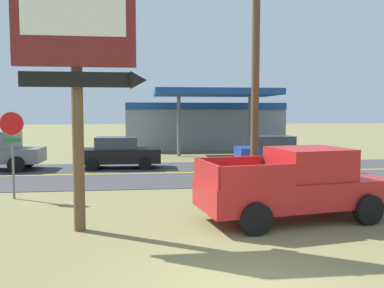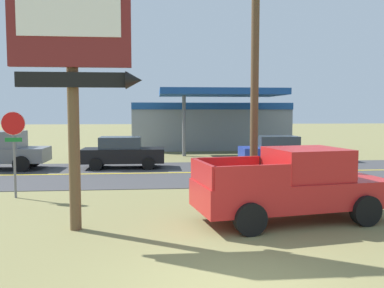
{
  "view_description": "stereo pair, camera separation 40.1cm",
  "coord_description": "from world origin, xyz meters",
  "views": [
    {
      "loc": [
        -1.72,
        -6.39,
        2.96
      ],
      "look_at": [
        0.0,
        8.0,
        1.8
      ],
      "focal_mm": 38.29,
      "sensor_mm": 36.0,
      "label": 1
    },
    {
      "loc": [
        -1.32,
        -6.43,
        2.96
      ],
      "look_at": [
        0.0,
        8.0,
        1.8
      ],
      "focal_mm": 38.29,
      "sensor_mm": 36.0,
      "label": 2
    }
  ],
  "objects": [
    {
      "name": "utility_pole",
      "position": [
        1.93,
        6.71,
        5.12
      ],
      "size": [
        1.79,
        0.26,
        9.65
      ],
      "color": "brown",
      "rests_on": "ground"
    },
    {
      "name": "stop_sign",
      "position": [
        -6.09,
        7.89,
        2.03
      ],
      "size": [
        0.8,
        0.08,
        2.95
      ],
      "color": "slate",
      "rests_on": "ground"
    },
    {
      "name": "road_centre_line",
      "position": [
        0.0,
        13.0,
        0.02
      ],
      "size": [
        126.0,
        0.2,
        0.01
      ],
      "primitive_type": "cube",
      "color": "gold",
      "rests_on": "road_asphalt"
    },
    {
      "name": "car_black_near_lane",
      "position": [
        -2.99,
        15.0,
        0.83
      ],
      "size": [
        4.2,
        2.0,
        1.64
      ],
      "color": "black",
      "rests_on": "ground"
    },
    {
      "name": "motel_sign",
      "position": [
        -3.24,
        3.73,
        4.38
      ],
      "size": [
        3.13,
        0.54,
        6.39
      ],
      "color": "brown",
      "rests_on": "ground"
    },
    {
      "name": "car_blue_mid_lane",
      "position": [
        5.35,
        15.0,
        0.83
      ],
      "size": [
        4.2,
        2.0,
        1.64
      ],
      "color": "#233893",
      "rests_on": "ground"
    },
    {
      "name": "road_asphalt",
      "position": [
        0.0,
        13.0,
        0.01
      ],
      "size": [
        140.0,
        8.0,
        0.02
      ],
      "primitive_type": "cube",
      "color": "#3D3D3F",
      "rests_on": "ground"
    },
    {
      "name": "pickup_red_parked_on_lawn",
      "position": [
        2.41,
        4.21,
        0.96
      ],
      "size": [
        5.46,
        2.9,
        1.96
      ],
      "color": "red",
      "rests_on": "ground"
    },
    {
      "name": "gas_station",
      "position": [
        3.01,
        26.14,
        1.94
      ],
      "size": [
        12.0,
        11.5,
        4.4
      ],
      "color": "gray",
      "rests_on": "ground"
    }
  ]
}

